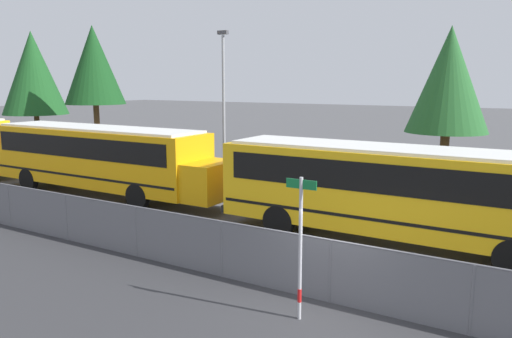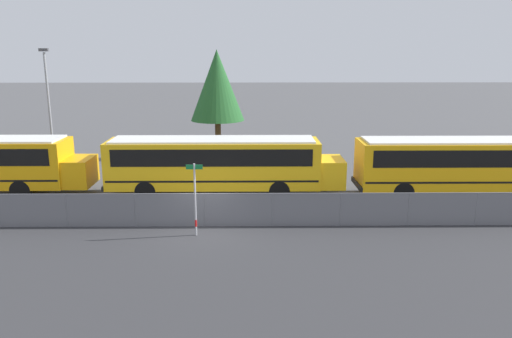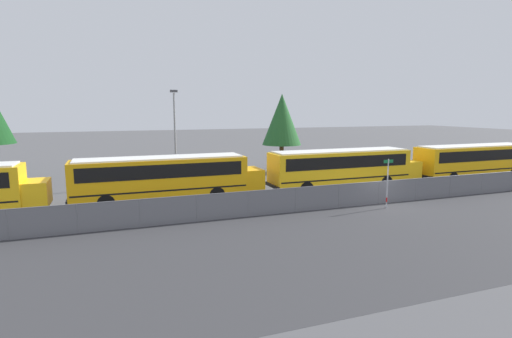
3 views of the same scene
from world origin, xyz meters
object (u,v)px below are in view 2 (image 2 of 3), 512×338
at_px(school_bus_3, 469,162).
at_px(tree_1, 217,86).
at_px(light_pole, 49,102).
at_px(street_sign, 195,198).
at_px(school_bus_2, 219,161).

height_order(school_bus_3, tree_1, tree_1).
bearing_deg(light_pole, school_bus_3, -17.07).
bearing_deg(tree_1, street_sign, -89.75).
bearing_deg(street_sign, school_bus_2, 84.23).
xyz_separation_m(street_sign, light_pole, (-11.22, 13.53, 2.64)).
relative_size(street_sign, tree_1, 0.41).
height_order(light_pole, tree_1, light_pole).
bearing_deg(school_bus_2, school_bus_3, -1.51).
height_order(school_bus_2, light_pole, light_pole).
distance_m(school_bus_3, light_pole, 26.61).
xyz_separation_m(school_bus_3, light_pole, (-25.33, 7.78, 2.43)).
bearing_deg(tree_1, light_pole, -165.29).
xyz_separation_m(school_bus_2, street_sign, (-0.62, -6.10, -0.22)).
bearing_deg(school_bus_2, light_pole, 147.91).
bearing_deg(school_bus_3, tree_1, 142.94).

